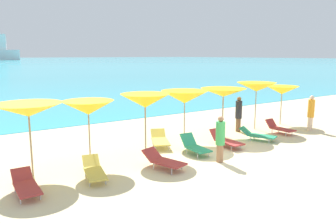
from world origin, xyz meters
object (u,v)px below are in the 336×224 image
at_px(beachgoer_2, 220,138).
at_px(lounge_chair_6, 94,170).
at_px(umbrella_1, 88,108).
at_px(umbrella_4, 223,93).
at_px(lounge_chair_3, 160,139).
at_px(beachgoer_0, 311,112).
at_px(lounge_chair_4, 163,160).
at_px(lounge_chair_5, 26,185).
at_px(lounge_chair_7, 195,146).
at_px(lounge_chair_1, 226,140).
at_px(beachgoer_3, 239,113).
at_px(umbrella_0, 28,110).
at_px(lounge_chair_2, 257,135).
at_px(umbrella_6, 282,90).
at_px(umbrella_5, 256,87).
at_px(umbrella_2, 145,101).
at_px(umbrella_3, 185,97).
at_px(lounge_chair_0, 279,128).

bearing_deg(beachgoer_2, lounge_chair_6, -83.44).
relative_size(umbrella_1, umbrella_4, 1.01).
height_order(lounge_chair_3, beachgoer_0, beachgoer_0).
relative_size(lounge_chair_4, lounge_chair_5, 1.03).
bearing_deg(umbrella_4, lounge_chair_7, -151.96).
bearing_deg(lounge_chair_1, beachgoer_0, -1.97).
bearing_deg(lounge_chair_6, umbrella_1, 86.65).
xyz_separation_m(lounge_chair_6, beachgoer_3, (8.30, 2.03, 0.67)).
bearing_deg(umbrella_0, lounge_chair_2, -5.84).
bearing_deg(lounge_chair_3, umbrella_4, 22.59).
xyz_separation_m(lounge_chair_1, beachgoer_2, (-1.57, -1.35, 0.59)).
height_order(umbrella_1, umbrella_6, umbrella_1).
distance_m(umbrella_0, lounge_chair_5, 2.32).
distance_m(umbrella_1, umbrella_5, 9.10).
distance_m(umbrella_2, beachgoer_0, 9.08).
relative_size(umbrella_0, lounge_chair_1, 1.50).
distance_m(umbrella_3, umbrella_4, 2.16).
height_order(lounge_chair_6, lounge_chair_7, lounge_chair_7).
bearing_deg(umbrella_3, umbrella_2, -162.23).
relative_size(lounge_chair_6, lounge_chair_7, 1.18).
height_order(umbrella_2, umbrella_4, umbrella_2).
distance_m(umbrella_1, beachgoer_0, 11.21).
bearing_deg(umbrella_0, umbrella_1, -2.77).
distance_m(umbrella_0, beachgoer_0, 13.07).
distance_m(umbrella_0, beachgoer_2, 6.37).
relative_size(umbrella_0, lounge_chair_0, 1.61).
xyz_separation_m(umbrella_4, umbrella_6, (4.48, 0.19, -0.17)).
bearing_deg(lounge_chair_6, lounge_chair_7, 16.23).
relative_size(umbrella_4, lounge_chair_3, 1.28).
relative_size(lounge_chair_2, beachgoer_2, 1.00).
xyz_separation_m(umbrella_0, beachgoer_2, (5.83, -2.26, -1.23)).
xyz_separation_m(umbrella_1, beachgoer_2, (3.97, -2.17, -1.14)).
bearing_deg(lounge_chair_3, lounge_chair_2, 3.43).
distance_m(umbrella_6, lounge_chair_4, 9.70).
xyz_separation_m(umbrella_4, lounge_chair_3, (-3.39, 0.12, -1.76)).
distance_m(umbrella_6, lounge_chair_5, 13.74).
height_order(umbrella_1, umbrella_3, umbrella_1).
bearing_deg(lounge_chair_6, lounge_chair_5, -166.09).
bearing_deg(umbrella_3, umbrella_4, -2.49).
xyz_separation_m(lounge_chair_3, lounge_chair_5, (-5.62, -1.99, -0.03)).
relative_size(umbrella_6, lounge_chair_6, 1.22).
distance_m(lounge_chair_0, lounge_chair_5, 11.69).
relative_size(lounge_chair_3, lounge_chair_4, 1.07).
height_order(umbrella_3, lounge_chair_2, umbrella_3).
distance_m(umbrella_1, lounge_chair_7, 4.31).
relative_size(umbrella_6, beachgoer_3, 1.21).
height_order(umbrella_1, beachgoer_0, umbrella_1).
height_order(umbrella_1, umbrella_2, umbrella_2).
relative_size(umbrella_2, lounge_chair_3, 1.34).
xyz_separation_m(umbrella_2, beachgoer_2, (1.81, -2.12, -1.21)).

